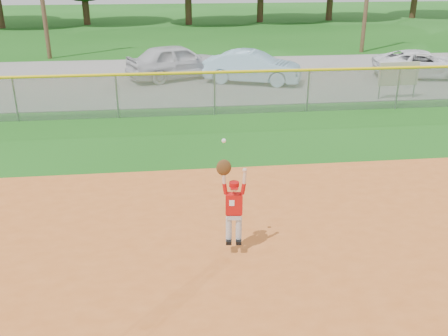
# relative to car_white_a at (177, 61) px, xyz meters

# --- Properties ---
(ground) EXTENTS (120.00, 120.00, 0.00)m
(ground) POSITION_rel_car_white_a_xyz_m (1.10, -15.94, -0.81)
(ground) COLOR #175413
(ground) RESTS_ON ground
(parking_strip) EXTENTS (44.00, 10.00, 0.03)m
(parking_strip) POSITION_rel_car_white_a_xyz_m (1.10, 0.06, -0.79)
(parking_strip) COLOR slate
(parking_strip) RESTS_ON ground
(car_white_a) EXTENTS (4.93, 3.45, 1.56)m
(car_white_a) POSITION_rel_car_white_a_xyz_m (0.00, 0.00, 0.00)
(car_white_a) COLOR silver
(car_white_a) RESTS_ON parking_strip
(car_blue) EXTENTS (4.45, 2.85, 1.38)m
(car_blue) POSITION_rel_car_white_a_xyz_m (3.25, -1.28, -0.09)
(car_blue) COLOR #97C6E2
(car_blue) RESTS_ON parking_strip
(car_white_b) EXTENTS (4.68, 2.75, 1.22)m
(car_white_b) POSITION_rel_car_white_a_xyz_m (11.19, -1.11, -0.17)
(car_white_b) COLOR white
(car_white_b) RESTS_ON parking_strip
(sponsor_sign) EXTENTS (1.63, 0.13, 1.45)m
(sponsor_sign) POSITION_rel_car_white_a_xyz_m (8.37, -4.65, 0.15)
(sponsor_sign) COLOR gray
(sponsor_sign) RESTS_ON ground
(outfield_fence) EXTENTS (40.06, 0.10, 1.55)m
(outfield_fence) POSITION_rel_car_white_a_xyz_m (1.10, -5.94, 0.07)
(outfield_fence) COLOR gray
(outfield_fence) RESTS_ON ground
(ballplayer) EXTENTS (0.54, 0.24, 2.00)m
(ballplayer) POSITION_rel_car_white_a_xyz_m (0.51, -14.98, 0.25)
(ballplayer) COLOR silver
(ballplayer) RESTS_ON ground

